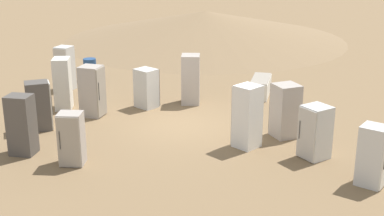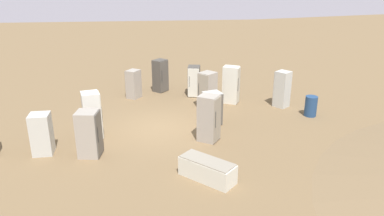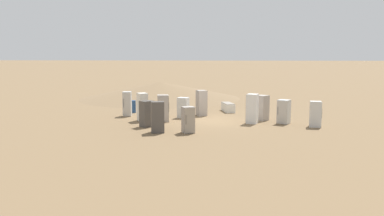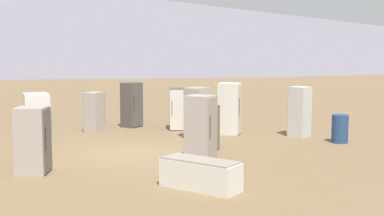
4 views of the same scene
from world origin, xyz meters
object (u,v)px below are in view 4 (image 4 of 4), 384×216
at_px(discarded_fridge_5, 197,113).
at_px(discarded_fridge_9, 201,128).
at_px(discarded_fridge_6, 33,140).
at_px(discarded_fridge_4, 132,105).
at_px(discarded_fridge_12, 299,112).
at_px(discarded_fridge_1, 205,127).
at_px(discarded_fridge_11, 37,127).
at_px(discarded_fridge_2, 178,109).
at_px(discarded_fridge_3, 94,112).
at_px(discarded_fridge_0, 230,109).
at_px(rusty_barrel, 340,129).
at_px(discarded_fridge_8, 200,174).

xyz_separation_m(discarded_fridge_5, discarded_fridge_9, (2.16, 3.05, 0.04)).
bearing_deg(discarded_fridge_6, discarded_fridge_4, 167.71).
distance_m(discarded_fridge_6, discarded_fridge_12, 9.67).
bearing_deg(discarded_fridge_9, discarded_fridge_1, -160.98).
height_order(discarded_fridge_5, discarded_fridge_11, discarded_fridge_11).
bearing_deg(discarded_fridge_2, discarded_fridge_12, 162.88).
bearing_deg(discarded_fridge_1, discarded_fridge_3, -65.97).
relative_size(discarded_fridge_4, discarded_fridge_6, 1.04).
bearing_deg(discarded_fridge_2, discarded_fridge_1, 105.87).
height_order(discarded_fridge_2, discarded_fridge_11, discarded_fridge_11).
relative_size(discarded_fridge_4, discarded_fridge_11, 0.93).
relative_size(discarded_fridge_3, discarded_fridge_5, 0.84).
distance_m(discarded_fridge_6, discarded_fridge_9, 4.56).
relative_size(discarded_fridge_4, discarded_fridge_9, 0.95).
relative_size(discarded_fridge_0, discarded_fridge_11, 0.98).
bearing_deg(discarded_fridge_4, discarded_fridge_12, 102.71).
xyz_separation_m(discarded_fridge_3, discarded_fridge_4, (-1.74, -0.20, 0.14)).
bearing_deg(discarded_fridge_0, discarded_fridge_2, -101.62).
distance_m(discarded_fridge_0, discarded_fridge_2, 2.20).
height_order(discarded_fridge_0, rusty_barrel, discarded_fridge_0).
height_order(discarded_fridge_2, discarded_fridge_8, discarded_fridge_2).
xyz_separation_m(discarded_fridge_1, rusty_barrel, (-4.37, 1.77, -0.25)).
bearing_deg(discarded_fridge_1, discarded_fridge_11, -7.08).
relative_size(discarded_fridge_3, discarded_fridge_9, 0.80).
bearing_deg(discarded_fridge_8, discarded_fridge_2, -139.85).
distance_m(discarded_fridge_1, discarded_fridge_2, 4.07).
xyz_separation_m(discarded_fridge_6, discarded_fridge_11, (-0.64, -1.41, 0.11)).
xyz_separation_m(discarded_fridge_1, discarded_fridge_12, (-4.19, 0.10, 0.17)).
bearing_deg(discarded_fridge_1, discarded_fridge_12, -171.05).
height_order(discarded_fridge_0, discarded_fridge_6, discarded_fridge_0).
bearing_deg(discarded_fridge_5, discarded_fridge_12, -135.41).
xyz_separation_m(discarded_fridge_2, discarded_fridge_11, (6.42, 2.23, 0.15)).
height_order(discarded_fridge_6, discarded_fridge_9, discarded_fridge_9).
xyz_separation_m(discarded_fridge_11, discarded_fridge_12, (-9.03, 1.62, -0.06)).
bearing_deg(discarded_fridge_1, discarded_fridge_8, 61.52).
bearing_deg(discarded_fridge_12, discarded_fridge_0, 122.36).
bearing_deg(discarded_fridge_11, discarded_fridge_9, 66.62).
bearing_deg(discarded_fridge_9, discarded_fridge_0, -169.52).
relative_size(discarded_fridge_9, discarded_fridge_11, 0.97).
bearing_deg(discarded_fridge_8, discarded_fridge_3, -119.00).
bearing_deg(discarded_fridge_0, discarded_fridge_1, -0.80).
relative_size(discarded_fridge_5, discarded_fridge_11, 0.93).
height_order(discarded_fridge_1, rusty_barrel, discarded_fridge_1).
height_order(discarded_fridge_5, rusty_barrel, discarded_fridge_5).
distance_m(discarded_fridge_2, discarded_fridge_6, 7.94).
distance_m(discarded_fridge_0, discarded_fridge_5, 1.45).
relative_size(discarded_fridge_3, discarded_fridge_4, 0.84).
bearing_deg(discarded_fridge_12, discarded_fridge_8, -164.04).
bearing_deg(discarded_fridge_6, discarded_fridge_9, 108.44).
bearing_deg(rusty_barrel, discarded_fridge_5, -46.82).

